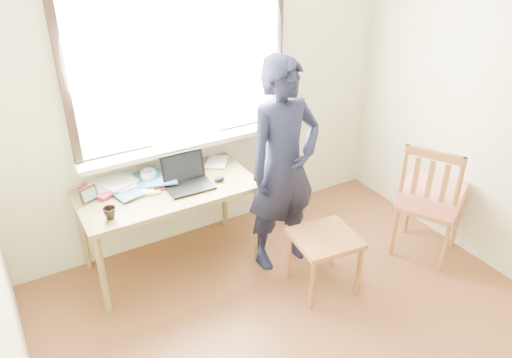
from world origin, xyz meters
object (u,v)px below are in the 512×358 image
side_chair (431,197)px  mug_white (149,176)px  desk (168,197)px  laptop (187,178)px  work_chair (325,244)px  person (283,167)px  mug_dark (110,213)px

side_chair → mug_white: bearing=151.3°
desk → mug_white: bearing=116.2°
desk → laptop: 0.21m
side_chair → desk: bearing=154.3°
work_chair → laptop: bearing=132.5°
desk → person: person is taller
mug_dark → person: bearing=-7.8°
work_chair → person: person is taller
work_chair → mug_white: bearing=134.3°
laptop → mug_white: laptop is taller
laptop → work_chair: size_ratio=0.69×
laptop → mug_dark: (-0.65, -0.17, -0.01)m
work_chair → desk: bearing=137.0°
side_chair → person: size_ratio=0.60×
mug_white → work_chair: (0.99, -1.02, -0.38)m
laptop → mug_dark: size_ratio=3.81×
person → side_chair: bearing=-29.0°
mug_white → mug_dark: size_ratio=1.32×
mug_white → side_chair: bearing=-28.7°
laptop → mug_white: size_ratio=2.89×
person → mug_dark: bearing=169.9°
desk → laptop: (0.16, -0.03, 0.13)m
work_chair → side_chair: bearing=-4.5°
desk → person: size_ratio=0.78×
laptop → work_chair: (0.75, -0.82, -0.39)m
desk → side_chair: side_chair is taller
laptop → person: size_ratio=0.20×
mug_white → laptop: bearing=-39.4°
mug_white → work_chair: size_ratio=0.24×
work_chair → person: size_ratio=0.29×
laptop → mug_white: (-0.24, 0.20, -0.01)m
desk → mug_white: (-0.08, 0.17, 0.12)m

